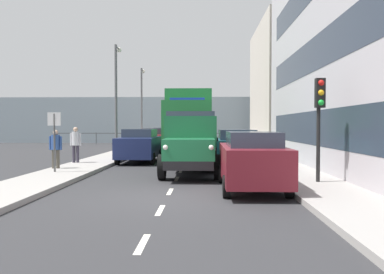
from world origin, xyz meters
TOP-DOWN VIEW (x-y plane):
  - ground_plane at (0.00, -10.55)m, footprint 80.00×80.00m
  - sidewalk_left at (-4.38, -10.55)m, footprint 2.10×38.64m
  - sidewalk_right at (4.38, -10.55)m, footprint 2.10×38.64m
  - road_centreline_markings at (0.00, -9.97)m, footprint 0.12×34.46m
  - building_far_block at (-8.95, -22.91)m, footprint 7.04×11.67m
  - sea_horizon at (0.00, -32.87)m, footprint 80.00×0.80m
  - seawall_railing at (-0.00, -29.27)m, footprint 28.08×0.08m
  - truck_vintage_green at (-0.47, -4.61)m, footprint 2.17×5.64m
  - lorry_cargo_green at (-0.11, -12.36)m, footprint 2.58×8.20m
  - car_maroon_kerbside_near at (-2.38, -1.26)m, footprint 1.82×4.40m
  - car_teal_kerbside_1 at (-2.38, -7.07)m, footprint 1.92×4.48m
  - car_navy_oppositeside_0 at (2.38, -10.01)m, footprint 1.91×4.48m
  - car_red_oppositeside_1 at (2.38, -16.20)m, footprint 1.86×3.92m
  - car_silver_oppositeside_2 at (2.38, -22.02)m, footprint 1.80×4.64m
  - pedestrian_couple_b at (5.11, -5.53)m, footprint 0.53×0.34m
  - pedestrian_couple_a at (5.11, -8.07)m, footprint 0.53×0.34m
  - traffic_light_near at (-4.53, -1.88)m, footprint 0.28×0.41m
  - lamp_post_promenade at (4.33, -13.36)m, footprint 0.32×1.14m
  - lamp_post_far at (4.38, -23.24)m, footprint 0.32×1.14m
  - street_sign at (4.68, -4.31)m, footprint 0.50×0.07m

SIDE VIEW (x-z plane):
  - ground_plane at x=0.00m, z-range 0.00..0.00m
  - road_centreline_markings at x=0.00m, z-range 0.00..0.01m
  - sidewalk_left at x=-4.38m, z-range 0.00..0.15m
  - sidewalk_right at x=4.38m, z-range 0.00..0.15m
  - car_red_oppositeside_1 at x=2.38m, z-range 0.03..1.75m
  - car_maroon_kerbside_near at x=-2.38m, z-range 0.04..1.76m
  - car_silver_oppositeside_2 at x=2.38m, z-range 0.04..1.76m
  - car_navy_oppositeside_0 at x=2.38m, z-range 0.04..1.76m
  - car_teal_kerbside_1 at x=-2.38m, z-range 0.04..1.76m
  - seawall_railing at x=0.00m, z-range 0.32..1.52m
  - pedestrian_couple_b at x=5.11m, z-range 0.28..1.86m
  - pedestrian_couple_a at x=5.11m, z-range 0.30..1.98m
  - truck_vintage_green at x=-0.47m, z-range -0.04..2.39m
  - street_sign at x=4.68m, z-range 0.56..2.81m
  - lorry_cargo_green at x=-0.11m, z-range 0.14..4.01m
  - traffic_light_near at x=-4.53m, z-range 0.87..4.07m
  - sea_horizon at x=0.00m, z-range 0.00..5.00m
  - lamp_post_promenade at x=4.33m, z-range 0.77..7.38m
  - lamp_post_far at x=4.38m, z-range 0.77..7.40m
  - building_far_block at x=-8.95m, z-range 0.00..10.22m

